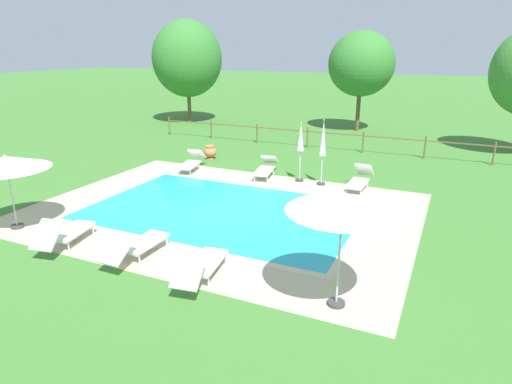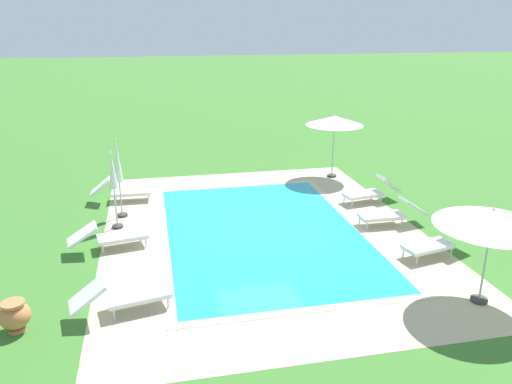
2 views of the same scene
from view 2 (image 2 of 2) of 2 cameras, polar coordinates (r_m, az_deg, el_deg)
ground_plane at (r=14.53m, az=0.75°, el=-4.47°), size 160.00×160.00×0.00m
pool_deck_paving at (r=14.52m, az=0.75°, el=-4.46°), size 11.92×8.93×0.01m
swimming_pool_water at (r=14.52m, az=0.75°, el=-4.46°), size 8.36×5.38×0.01m
pool_coping_rim at (r=14.52m, az=0.75°, el=-4.44°), size 8.84×5.86×0.01m
sun_lounger_north_near_steps at (r=13.85m, az=-16.09°, el=-4.82°), size 0.96×2.12×0.77m
sun_lounger_north_mid at (r=13.76m, az=19.82°, el=-5.30°), size 0.98×2.03×0.91m
sun_lounger_north_far at (r=15.38m, az=15.00°, el=-2.32°), size 0.61×2.02×0.81m
sun_lounger_north_end at (r=17.18m, az=12.84°, el=0.11°), size 0.90×2.04×0.87m
sun_lounger_south_near_corner at (r=17.38m, az=-14.88°, el=0.16°), size 0.65×1.99×0.87m
sun_lounger_south_far at (r=10.92m, az=-14.73°, el=-11.31°), size 1.00×2.10×0.81m
patio_umbrella_open_foreground at (r=19.31m, az=8.89°, el=7.97°), size 2.18×2.18×2.42m
patio_umbrella_open_by_bench at (r=11.31m, az=25.20°, el=-2.70°), size 2.33×2.33×2.16m
patio_umbrella_closed_row_west at (r=15.67m, az=-15.38°, el=2.77°), size 0.32×0.32×2.48m
patio_umbrella_closed_row_mid_west at (r=14.83m, az=-15.90°, el=1.56°), size 0.32×0.32×2.29m
terracotta_urn_near_fence at (r=11.02m, az=-25.68°, el=-12.51°), size 0.59×0.59×0.64m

